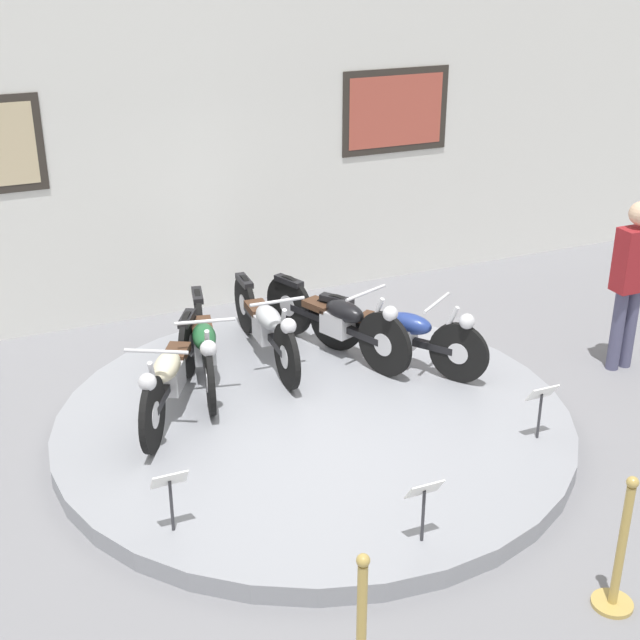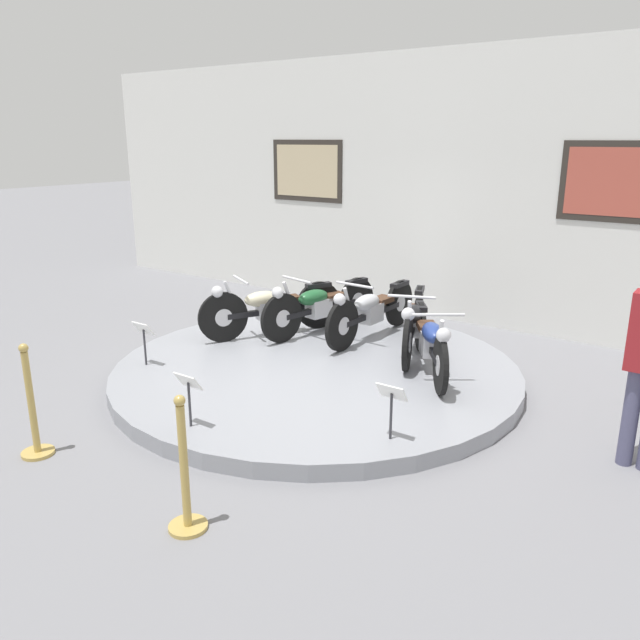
# 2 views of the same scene
# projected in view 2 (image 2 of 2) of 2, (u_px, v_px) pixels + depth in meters

# --- Properties ---
(ground_plane) EXTENTS (60.00, 60.00, 0.00)m
(ground_plane) POSITION_uv_depth(u_px,v_px,m) (316.00, 377.00, 7.23)
(ground_plane) COLOR slate
(display_platform) EXTENTS (4.62, 4.62, 0.16)m
(display_platform) POSITION_uv_depth(u_px,v_px,m) (316.00, 371.00, 7.20)
(display_platform) COLOR gray
(display_platform) RESTS_ON ground_plane
(back_wall) EXTENTS (14.00, 0.22, 3.89)m
(back_wall) POSITION_uv_depth(u_px,v_px,m) (442.00, 189.00, 9.20)
(back_wall) COLOR silver
(back_wall) RESTS_ON ground_plane
(motorcycle_cream) EXTENTS (1.00, 1.78, 0.80)m
(motorcycle_cream) POSITION_uv_depth(u_px,v_px,m) (269.00, 307.00, 8.14)
(motorcycle_cream) COLOR black
(motorcycle_cream) RESTS_ON display_platform
(motorcycle_green) EXTENTS (0.59, 1.95, 0.79)m
(motorcycle_green) POSITION_uv_depth(u_px,v_px,m) (319.00, 304.00, 8.26)
(motorcycle_green) COLOR black
(motorcycle_green) RESTS_ON display_platform
(motorcycle_silver) EXTENTS (0.54, 1.98, 0.79)m
(motorcycle_silver) POSITION_uv_depth(u_px,v_px,m) (371.00, 309.00, 8.02)
(motorcycle_silver) COLOR black
(motorcycle_silver) RESTS_ON display_platform
(motorcycle_black) EXTENTS (0.80, 1.88, 0.80)m
(motorcycle_black) POSITION_uv_depth(u_px,v_px,m) (413.00, 321.00, 7.49)
(motorcycle_black) COLOR black
(motorcycle_black) RESTS_ON display_platform
(motorcycle_blue) EXTENTS (1.16, 1.63, 0.78)m
(motorcycle_blue) POSITION_uv_depth(u_px,v_px,m) (430.00, 340.00, 6.87)
(motorcycle_blue) COLOR black
(motorcycle_blue) RESTS_ON display_platform
(info_placard_front_left) EXTENTS (0.26, 0.11, 0.51)m
(info_placard_front_left) POSITION_uv_depth(u_px,v_px,m) (144.00, 334.00, 7.07)
(info_placard_front_left) COLOR #333338
(info_placard_front_left) RESTS_ON display_platform
(info_placard_front_centre) EXTENTS (0.26, 0.11, 0.51)m
(info_placard_front_centre) POSITION_uv_depth(u_px,v_px,m) (189.00, 388.00, 5.54)
(info_placard_front_centre) COLOR #333338
(info_placard_front_centre) RESTS_ON display_platform
(info_placard_front_right) EXTENTS (0.26, 0.11, 0.51)m
(info_placard_front_right) POSITION_uv_depth(u_px,v_px,m) (392.00, 399.00, 5.30)
(info_placard_front_right) COLOR #333338
(info_placard_front_right) RESTS_ON display_platform
(stanchion_post_left_of_entry) EXTENTS (0.28, 0.28, 1.02)m
(stanchion_post_left_of_entry) POSITION_uv_depth(u_px,v_px,m) (33.00, 418.00, 5.38)
(stanchion_post_left_of_entry) COLOR tan
(stanchion_post_left_of_entry) RESTS_ON ground_plane
(stanchion_post_right_of_entry) EXTENTS (0.28, 0.28, 1.02)m
(stanchion_post_right_of_entry) POSITION_uv_depth(u_px,v_px,m) (185.00, 485.00, 4.34)
(stanchion_post_right_of_entry) COLOR tan
(stanchion_post_right_of_entry) RESTS_ON ground_plane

